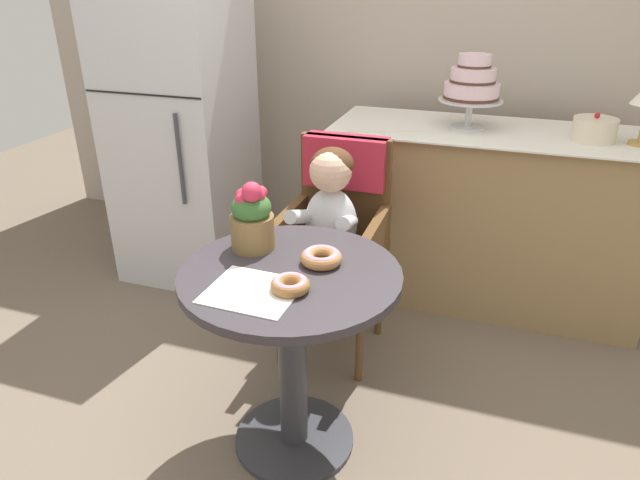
% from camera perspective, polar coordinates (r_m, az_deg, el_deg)
% --- Properties ---
extents(ground_plane, '(8.00, 8.00, 0.00)m').
position_cam_1_polar(ground_plane, '(2.25, -2.58, -19.47)').
color(ground_plane, '#6B5B4C').
extents(back_wall, '(4.80, 0.10, 2.70)m').
position_cam_1_polar(back_wall, '(3.38, 9.04, 21.28)').
color(back_wall, '#B2A393').
rests_on(back_wall, ground).
extents(cafe_table, '(0.72, 0.72, 0.72)m').
position_cam_1_polar(cafe_table, '(1.92, -2.88, -8.70)').
color(cafe_table, '#332D33').
rests_on(cafe_table, ground).
extents(wicker_chair, '(0.42, 0.45, 0.95)m').
position_cam_1_polar(wicker_chair, '(2.44, 1.94, 2.75)').
color(wicker_chair, brown).
rests_on(wicker_chair, ground).
extents(seated_child, '(0.27, 0.32, 0.73)m').
position_cam_1_polar(seated_child, '(2.29, 0.83, 2.19)').
color(seated_child, silver).
rests_on(seated_child, ground).
extents(paper_napkin, '(0.28, 0.25, 0.00)m').
position_cam_1_polar(paper_napkin, '(1.71, -6.80, -5.14)').
color(paper_napkin, white).
rests_on(paper_napkin, cafe_table).
extents(donut_front, '(0.12, 0.12, 0.04)m').
position_cam_1_polar(donut_front, '(1.69, -3.02, -4.49)').
color(donut_front, '#936033').
rests_on(donut_front, cafe_table).
extents(donut_mid, '(0.14, 0.14, 0.05)m').
position_cam_1_polar(donut_mid, '(1.84, 0.13, -1.72)').
color(donut_mid, '#AD7542').
rests_on(donut_mid, cafe_table).
extents(flower_vase, '(0.15, 0.15, 0.25)m').
position_cam_1_polar(flower_vase, '(1.92, -6.89, 2.31)').
color(flower_vase, brown).
rests_on(flower_vase, cafe_table).
extents(display_counter, '(1.56, 0.62, 0.90)m').
position_cam_1_polar(display_counter, '(2.99, 16.32, 2.26)').
color(display_counter, '#93754C').
rests_on(display_counter, ground).
extents(tiered_cake_stand, '(0.30, 0.30, 0.34)m').
position_cam_1_polar(tiered_cake_stand, '(2.82, 15.09, 14.87)').
color(tiered_cake_stand, silver).
rests_on(tiered_cake_stand, display_counter).
extents(round_layer_cake, '(0.19, 0.19, 0.13)m').
position_cam_1_polar(round_layer_cake, '(2.82, 25.94, 10.00)').
color(round_layer_cake, beige).
rests_on(round_layer_cake, display_counter).
extents(refrigerator, '(0.64, 0.63, 1.70)m').
position_cam_1_polar(refrigerator, '(3.14, -13.89, 11.27)').
color(refrigerator, silver).
rests_on(refrigerator, ground).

